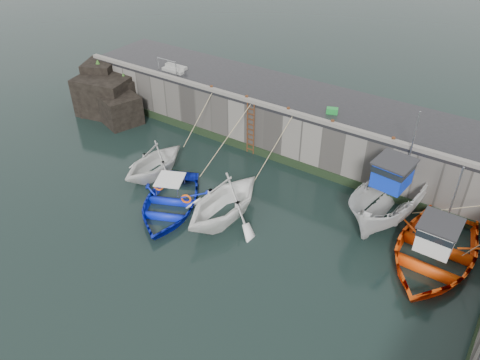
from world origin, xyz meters
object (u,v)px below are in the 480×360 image
Objects in this scene: ladder at (250,129)px; fish_crate at (332,111)px; bollard_b at (247,98)px; bollard_d at (332,122)px; boat_far_white at (391,199)px; boat_near_blacktrim at (224,218)px; boat_near_blue at (169,208)px; boat_near_white at (155,174)px; bollard_e at (393,140)px; boat_far_orange at (434,250)px; bollard_a at (211,88)px; bollard_c at (288,110)px.

fish_crate reaches higher than ladder.
bollard_d is (5.30, 0.00, 0.00)m from bollard_b.
boat_far_white reaches higher than ladder.
bollard_d is at bearing 70.55° from boat_near_blacktrim.
boat_near_blue is at bearing -158.16° from boat_near_blacktrim.
boat_near_white is 15.16× the size of bollard_b.
boat_far_white is 24.87× the size of bollard_e.
bollard_b reaches higher than boat_near_white.
boat_far_white reaches higher than bollard_b.
boat_near_blue is 0.78× the size of boat_far_orange.
ladder is 4.82m from fish_crate.
fish_crate is (7.38, 6.39, 3.31)m from boat_near_white.
boat_near_blue is at bearing -33.56° from boat_near_white.
fish_crate is 7.33m from bollard_a.
boat_far_white is (8.87, -1.30, -0.50)m from ladder.
boat_far_orange is (9.22, 2.88, 0.47)m from boat_near_blacktrim.
boat_far_orange reaches higher than bollard_a.
bollard_d is 1.00× the size of bollard_e.
boat_near_blacktrim is 8.77m from bollard_a.
bollard_c is at bearing 8.67° from ladder.
ladder is 3.47m from bollard_a.
boat_far_orange is (14.65, 1.90, 0.47)m from boat_near_white.
bollard_c is at bearing 0.00° from bollard_b.
fish_crate is at bearing 36.47° from boat_near_blue.
bollard_e is at bearing 26.62° from boat_near_white.
bollard_c is at bearing 160.92° from boat_far_orange.
boat_far_white is (12.02, 3.56, 1.09)m from boat_near_white.
boat_near_blacktrim reaches higher than boat_near_blue.
bollard_d reaches higher than boat_near_blue.
fish_crate is 2.16× the size of bollard_b.
boat_near_blue is 7.84m from bollard_b.
boat_near_blue is 19.71× the size of bollard_e.
bollard_b is at bearing 146.14° from ladder.
ladder is 0.46× the size of boat_far_white.
ladder is at bearing -6.38° from bollard_a.
fish_crate is 2.16× the size of bollard_c.
boat_near_blue is (-0.44, -6.78, -1.59)m from ladder.
bollard_a is 5.20m from bollard_c.
ladder is 1.81m from bollard_b.
bollard_b is at bearing 176.23° from boat_far_white.
boat_far_white is 12.18m from bollard_a.
boat_far_white is (6.59, 4.53, 1.09)m from boat_near_blacktrim.
boat_near_blue is 1.08× the size of boat_near_blacktrim.
bollard_b is at bearing 117.00° from boat_near_blacktrim.
fish_crate reaches higher than boat_near_blue.
bollard_e is (-0.87, 1.64, 2.21)m from boat_far_white.
boat_far_orange is at bearing -43.26° from bollard_e.
bollard_b reaches higher than boat_near_blacktrim.
boat_near_blacktrim is 8.07m from boat_far_white.
ladder is at bearing -176.00° from bollard_d.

